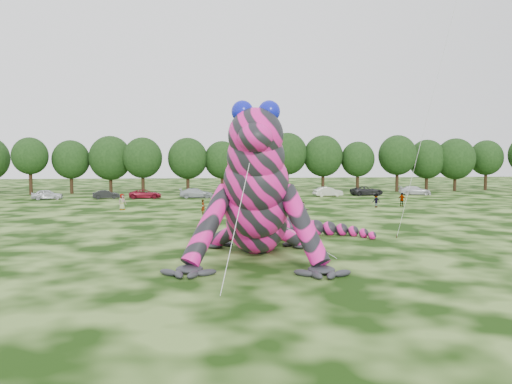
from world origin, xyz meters
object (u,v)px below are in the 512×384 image
object	(u,v)px
tree_8	(222,167)
car_2	(145,194)
car_1	(106,195)
spectator_3	(402,200)
tree_9	(253,168)
tree_4	(71,167)
car_3	(196,193)
spectator_5	(302,211)
car_0	(47,194)
spectator_2	(376,201)
tree_3	(30,166)
tree_14	(427,165)
tree_10	(287,162)
inflatable_gecko	(257,181)
tree_11	(323,164)
tree_13	(397,163)
spectator_4	(122,202)
car_6	(367,191)
tree_5	(110,165)
tree_6	(143,166)
tree_16	(486,165)
tree_7	(188,166)
car_4	(259,193)
tree_12	(358,167)
spectator_0	(203,207)
car_7	(415,190)
car_5	(328,192)

from	to	relation	value
tree_8	car_2	distance (m)	15.96
car_1	spectator_3	size ratio (longest dim) A/B	2.24
tree_9	tree_4	bearing A→B (deg)	177.45
car_3	spectator_5	distance (m)	29.90
car_0	spectator_2	bearing A→B (deg)	-120.64
spectator_2	spectator_3	size ratio (longest dim) A/B	0.97
tree_3	tree_14	distance (m)	69.20
tree_10	spectator_5	world-z (taller)	tree_10
inflatable_gecko	tree_10	xyz separation A→B (m)	(12.09, 55.31, 0.59)
inflatable_gecko	car_2	bearing A→B (deg)	112.61
tree_11	car_1	distance (m)	37.65
tree_3	tree_8	world-z (taller)	tree_3
tree_9	tree_13	world-z (taller)	tree_13
tree_11	tree_13	size ratio (longest dim) A/B	0.99
spectator_5	tree_8	bearing A→B (deg)	54.35
tree_11	spectator_5	distance (m)	40.96
spectator_2	spectator_4	distance (m)	30.61
car_6	tree_11	bearing A→B (deg)	21.38
inflatable_gecko	tree_5	bearing A→B (deg)	116.37
tree_6	tree_16	xyz separation A→B (m)	(63.01, 2.69, -0.06)
car_2	tree_7	bearing A→B (deg)	-36.09
car_3	spectator_4	bearing A→B (deg)	153.71
car_4	car_6	bearing A→B (deg)	-83.75
tree_8	car_3	world-z (taller)	tree_8
tree_11	spectator_3	world-z (taller)	tree_11
tree_12	spectator_0	distance (m)	43.21
spectator_5	car_3	bearing A→B (deg)	65.72
car_4	spectator_3	xyz separation A→B (m)	(15.96, -16.82, 0.16)
tree_10	tree_11	distance (m)	6.40
tree_14	tree_16	xyz separation A→B (m)	(11.99, 0.65, -0.01)
tree_4	car_3	distance (m)	24.19
tree_11	car_2	size ratio (longest dim) A/B	2.09
car_2	spectator_2	world-z (taller)	spectator_2
car_3	spectator_0	world-z (taller)	spectator_0
car_0	car_7	distance (m)	57.18
tree_3	car_5	distance (m)	48.68
car_3	tree_14	bearing A→B (deg)	-72.99
tree_4	tree_14	bearing A→B (deg)	0.01
car_6	spectator_0	world-z (taller)	spectator_0
inflatable_gecko	car_4	distance (m)	45.15
tree_9	spectator_4	bearing A→B (deg)	-125.02
tree_5	tree_11	bearing A→B (deg)	-0.37
car_0	spectator_5	size ratio (longest dim) A/B	2.39
tree_14	spectator_4	xyz separation A→B (m)	(-50.76, -27.58, -3.76)
car_7	tree_13	bearing A→B (deg)	9.41
tree_7	tree_11	distance (m)	23.91
tree_10	tree_12	world-z (taller)	tree_10
car_1	car_4	bearing A→B (deg)	-99.65
tree_7	spectator_0	bearing A→B (deg)	-86.10
tree_9	spectator_0	xyz separation A→B (m)	(-8.98, -32.38, -3.51)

